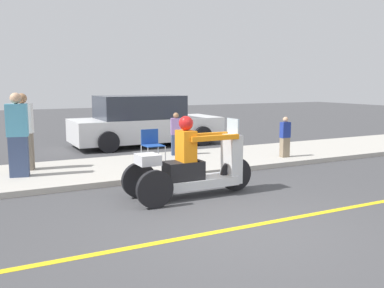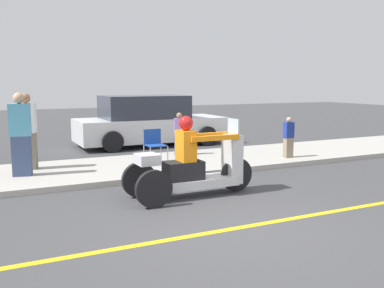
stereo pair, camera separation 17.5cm
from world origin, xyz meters
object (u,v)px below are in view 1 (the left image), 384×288
Objects in this scene: spectator_mid_group at (24,133)px; folding_chair_set_back at (152,143)px; spectator_by_tree at (176,135)px; spectator_far_back at (285,138)px; spectator_with_child at (18,137)px; parked_car_lot_right at (144,122)px; motorcycle_trike at (192,168)px.

folding_chair_set_back is at bearing -11.62° from spectator_mid_group.
spectator_by_tree is 1.08× the size of spectator_far_back.
parked_car_lot_right is at bearing 41.96° from spectator_with_child.
spectator_with_child reaches higher than spectator_mid_group.
parked_car_lot_right reaches higher than spectator_far_back.
motorcycle_trike is 6.62m from parked_car_lot_right.
spectator_far_back reaches higher than folding_chair_set_back.
folding_chair_set_back is 3.89m from parked_car_lot_right.
parked_car_lot_right is at bearing 76.58° from motorcycle_trike.
spectator_mid_group is at bearing 167.87° from spectator_far_back.
parked_car_lot_right is (1.23, 3.69, 0.14)m from folding_chair_set_back.
parked_car_lot_right is at bearing 71.62° from folding_chair_set_back.
spectator_far_back is 0.22× the size of parked_car_lot_right.
folding_chair_set_back is at bearing 83.56° from motorcycle_trike.
motorcycle_trike reaches higher than spectator_far_back.
motorcycle_trike is 4.24m from spectator_far_back.
spectator_with_child is (-6.42, 0.66, 0.33)m from spectator_far_back.
parked_car_lot_right reaches higher than motorcycle_trike.
spectator_with_child reaches higher than spectator_far_back.
motorcycle_trike is at bearing -96.44° from folding_chair_set_back.
spectator_by_tree reaches higher than spectator_far_back.
spectator_with_child is 5.67m from parked_car_lot_right.
spectator_far_back is at bearing -5.89° from spectator_with_child.
spectator_far_back is at bearing -63.62° from parked_car_lot_right.
spectator_mid_group is at bearing 168.38° from folding_chair_set_back.
spectator_mid_group is 0.70m from spectator_with_child.
spectator_with_child is (-2.68, 2.64, 0.44)m from motorcycle_trike.
parked_car_lot_right is (-2.21, 4.45, 0.14)m from spectator_far_back.
folding_chair_set_back is (-1.03, -0.82, -0.05)m from spectator_by_tree.
spectator_far_back is 4.97m from parked_car_lot_right.
spectator_with_child reaches higher than folding_chair_set_back.
spectator_mid_group is at bearing 75.12° from spectator_with_child.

